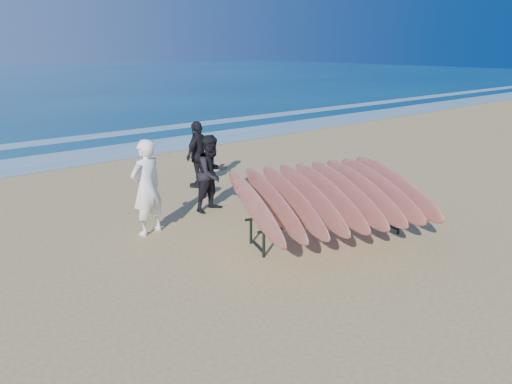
# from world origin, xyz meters

# --- Properties ---
(ground) EXTENTS (120.00, 120.00, 0.00)m
(ground) POSITION_xyz_m (0.00, 0.00, 0.00)
(ground) COLOR tan
(ground) RESTS_ON ground
(foam_near) EXTENTS (160.00, 160.00, 0.00)m
(foam_near) POSITION_xyz_m (0.00, 10.00, 0.01)
(foam_near) COLOR white
(foam_near) RESTS_ON ground
(foam_far) EXTENTS (160.00, 160.00, 0.00)m
(foam_far) POSITION_xyz_m (0.00, 13.50, 0.01)
(foam_far) COLOR white
(foam_far) RESTS_ON ground
(surfboard_rack) EXTENTS (3.91, 3.76, 1.44)m
(surfboard_rack) POSITION_xyz_m (1.05, -0.13, 0.89)
(surfboard_rack) COLOR black
(surfboard_rack) RESTS_ON ground
(person_white) EXTENTS (0.80, 0.63, 1.94)m
(person_white) POSITION_xyz_m (-1.56, 2.33, 0.97)
(person_white) COLOR white
(person_white) RESTS_ON ground
(person_dark_a) EXTENTS (0.96, 0.81, 1.77)m
(person_dark_a) POSITION_xyz_m (0.22, 2.67, 0.89)
(person_dark_a) COLOR black
(person_dark_a) RESTS_ON ground
(person_dark_b) EXTENTS (1.13, 0.86, 1.79)m
(person_dark_b) POSITION_xyz_m (0.98, 4.49, 0.89)
(person_dark_b) COLOR black
(person_dark_b) RESTS_ON ground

